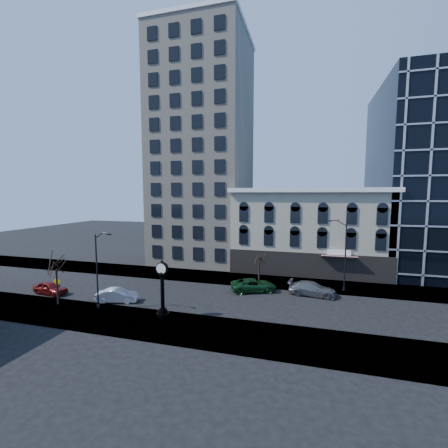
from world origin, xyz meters
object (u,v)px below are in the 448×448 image
(street_clock, at_px, (162,291))
(car_near_a, at_px, (50,288))
(car_near_b, at_px, (117,295))
(warning_sign, at_px, (57,285))
(street_lamp_near, at_px, (100,250))

(street_clock, xyz_separation_m, car_near_a, (-15.77, 2.47, -1.83))
(car_near_b, bearing_deg, warning_sign, 92.34)
(street_lamp_near, xyz_separation_m, warning_sign, (-5.85, 0.34, -4.16))
(street_lamp_near, height_order, car_near_b, street_lamp_near)
(car_near_b, bearing_deg, street_clock, -125.93)
(warning_sign, bearing_deg, car_near_b, 13.27)
(car_near_a, bearing_deg, warning_sign, -117.15)
(car_near_b, bearing_deg, car_near_a, 72.35)
(street_clock, height_order, car_near_b, street_clock)
(street_lamp_near, distance_m, car_near_b, 5.92)
(street_lamp_near, relative_size, car_near_a, 1.86)
(street_lamp_near, bearing_deg, street_clock, 12.44)
(warning_sign, height_order, car_near_a, warning_sign)
(street_clock, height_order, car_near_a, street_clock)
(warning_sign, distance_m, car_near_b, 6.39)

